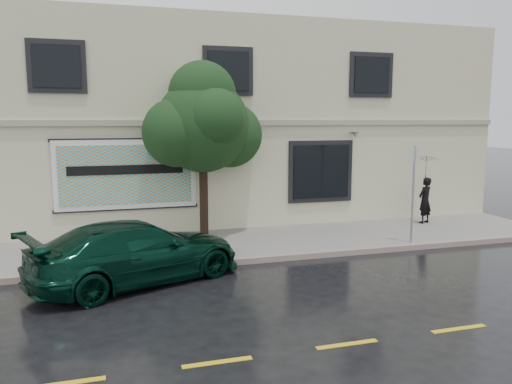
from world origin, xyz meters
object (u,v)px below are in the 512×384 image
object	(u,v)px
pedestrian	(425,200)
fire_hydrant	(152,245)
street_tree	(203,126)
car	(137,252)

from	to	relation	value
pedestrian	fire_hydrant	xyz separation A→B (m)	(-9.40, -1.78, -0.45)
street_tree	fire_hydrant	bearing A→B (deg)	-131.32
car	street_tree	bearing A→B (deg)	-55.05
pedestrian	fire_hydrant	distance (m)	9.57
fire_hydrant	pedestrian	bearing A→B (deg)	6.58
fire_hydrant	car	bearing A→B (deg)	-111.22
car	fire_hydrant	distance (m)	1.52
pedestrian	street_tree	distance (m)	8.08
street_tree	car	bearing A→B (deg)	-122.57
pedestrian	street_tree	xyz separation A→B (m)	(-7.66, 0.20, 2.56)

